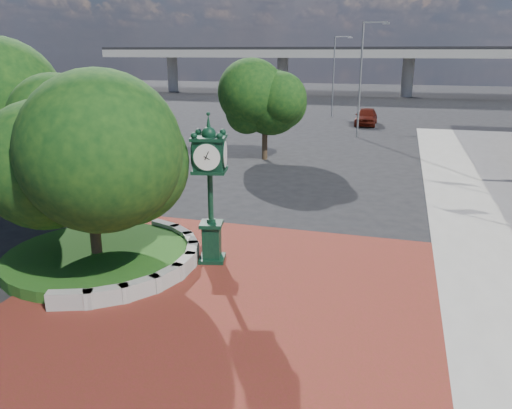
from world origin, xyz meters
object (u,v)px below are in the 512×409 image
at_px(post_clock, 210,184).
at_px(parked_car, 366,116).
at_px(street_lamp_far, 336,70).
at_px(street_lamp_near, 364,71).

height_order(post_clock, parked_car, post_clock).
bearing_deg(street_lamp_far, post_clock, -88.17).
bearing_deg(post_clock, street_lamp_far, 91.83).
distance_m(post_clock, parked_car, 35.09).
bearing_deg(parked_car, street_lamp_far, 124.66).
xyz_separation_m(parked_car, street_lamp_near, (0.06, -7.53, 4.50)).
height_order(post_clock, street_lamp_far, street_lamp_far).
distance_m(post_clock, street_lamp_far, 40.66).
xyz_separation_m(street_lamp_near, street_lamp_far, (-3.94, 13.17, -0.41)).
height_order(parked_car, street_lamp_far, street_lamp_far).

